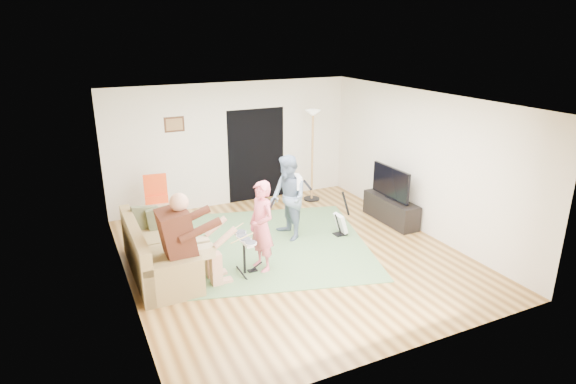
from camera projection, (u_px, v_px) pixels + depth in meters
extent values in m
plane|color=brown|center=(292.00, 255.00, 8.46)|extent=(6.00, 6.00, 0.00)
plane|color=white|center=(293.00, 100.00, 7.59)|extent=(6.00, 6.00, 0.00)
plane|color=#97642E|center=(118.00, 189.00, 7.01)|extent=(0.00, 2.05, 2.05)
plane|color=black|center=(256.00, 155.00, 10.90)|extent=(2.10, 0.00, 2.10)
cube|color=#3F2314|center=(174.00, 124.00, 9.89)|extent=(0.42, 0.03, 0.32)
cube|color=#537849|center=(265.00, 245.00, 8.83)|extent=(4.43, 4.28, 0.02)
cube|color=olive|center=(161.00, 260.00, 7.80)|extent=(0.87, 1.74, 0.43)
cube|color=olive|center=(136.00, 252.00, 7.58)|extent=(0.16, 2.15, 0.87)
cube|color=olive|center=(149.00, 233.00, 8.60)|extent=(0.87, 0.20, 0.61)
cube|color=olive|center=(174.00, 282.00, 6.94)|extent=(0.87, 0.20, 0.61)
cube|color=#4D2315|center=(176.00, 233.00, 7.08)|extent=(0.43, 0.56, 0.71)
sphere|color=tan|center=(179.00, 202.00, 6.96)|extent=(0.28, 0.28, 0.28)
cylinder|color=black|center=(244.00, 256.00, 7.70)|extent=(0.04, 0.04, 0.59)
cube|color=silver|center=(244.00, 240.00, 7.61)|extent=(0.11, 0.59, 0.03)
imported|color=#E56375|center=(262.00, 226.00, 7.73)|extent=(0.46, 0.61, 1.51)
imported|color=slate|center=(288.00, 198.00, 8.89)|extent=(0.61, 0.78, 1.60)
cube|color=black|center=(340.00, 234.00, 9.25)|extent=(0.24, 0.20, 0.03)
cube|color=white|center=(341.00, 223.00, 9.17)|extent=(0.19, 0.28, 0.38)
cylinder|color=black|center=(346.00, 204.00, 9.09)|extent=(0.20, 0.04, 0.49)
cylinder|color=black|center=(312.00, 199.00, 11.18)|extent=(0.37, 0.37, 0.03)
cylinder|color=#AD7E4A|center=(312.00, 158.00, 10.86)|extent=(0.05, 0.05, 1.97)
cone|color=white|center=(313.00, 113.00, 10.53)|extent=(0.33, 0.33, 0.13)
cube|color=tan|center=(158.00, 207.00, 9.32)|extent=(0.51, 0.51, 0.04)
cube|color=#FC4E1A|center=(154.00, 186.00, 9.38)|extent=(0.45, 0.14, 0.46)
cube|color=black|center=(391.00, 210.00, 9.84)|extent=(0.40, 1.40, 0.50)
cube|color=black|center=(391.00, 182.00, 9.63)|extent=(0.06, 1.11, 0.63)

